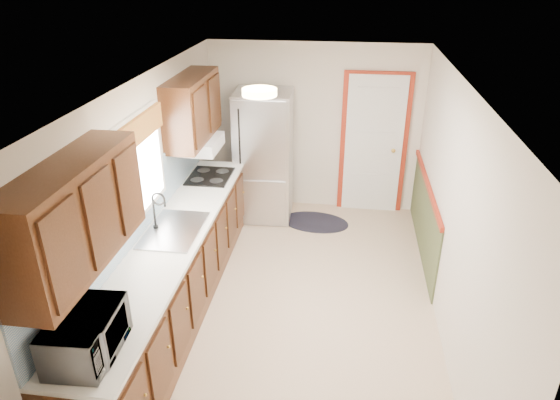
% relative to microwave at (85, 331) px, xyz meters
% --- Properties ---
extents(room_shell, '(3.20, 5.20, 2.52)m').
position_rel_microwave_xyz_m(room_shell, '(1.20, 1.95, 0.06)').
color(room_shell, '#CBAE8F').
rests_on(room_shell, ground).
extents(kitchen_run, '(0.63, 4.00, 2.20)m').
position_rel_microwave_xyz_m(kitchen_run, '(-0.04, 1.66, -0.33)').
color(kitchen_run, '#3A1D0D').
rests_on(kitchen_run, ground).
extents(back_wall_trim, '(1.12, 2.30, 2.08)m').
position_rel_microwave_xyz_m(back_wall_trim, '(2.19, 4.16, -0.25)').
color(back_wall_trim, maroon).
rests_on(back_wall_trim, ground).
extents(ceiling_fixture, '(0.30, 0.30, 0.06)m').
position_rel_microwave_xyz_m(ceiling_fixture, '(0.90, 1.75, 1.22)').
color(ceiling_fixture, '#FFD88C').
rests_on(ceiling_fixture, room_shell).
extents(microwave, '(0.36, 0.61, 0.40)m').
position_rel_microwave_xyz_m(microwave, '(0.00, 0.00, 0.00)').
color(microwave, white).
rests_on(microwave, kitchen_run).
extents(refrigerator, '(0.78, 0.77, 1.82)m').
position_rel_microwave_xyz_m(refrigerator, '(0.54, 4.00, -0.23)').
color(refrigerator, '#B7B7BC').
rests_on(refrigerator, ground).
extents(rug, '(1.03, 0.74, 0.01)m').
position_rel_microwave_xyz_m(rug, '(1.29, 3.85, -1.13)').
color(rug, black).
rests_on(rug, ground).
extents(cooktop, '(0.51, 0.61, 0.02)m').
position_rel_microwave_xyz_m(cooktop, '(0.01, 3.12, -0.19)').
color(cooktop, black).
rests_on(cooktop, kitchen_run).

